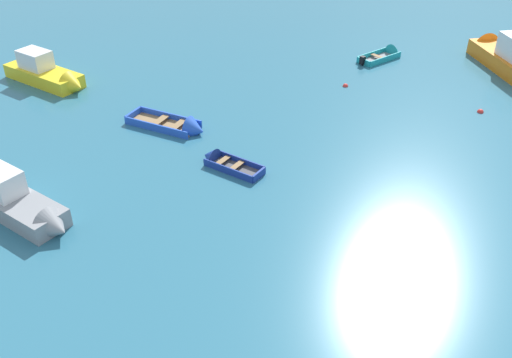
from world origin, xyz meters
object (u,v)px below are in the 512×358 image
object	(u,v)px
rowboat_blue_far_left	(183,127)
mooring_buoy_between_boats_left	(480,112)
rowboat_turquoise_near_camera	(387,54)
mooring_buoy_between_boats_right	(345,86)
motor_launch_grey_distant_center	(18,203)
motor_launch_yellow_back_row_center	(48,74)
rowboat_deep_blue_near_left	(221,161)
motor_launch_orange_back_row_left	(505,55)

from	to	relation	value
rowboat_blue_far_left	mooring_buoy_between_boats_left	distance (m)	16.29
rowboat_turquoise_near_camera	mooring_buoy_between_boats_right	bearing A→B (deg)	-127.96
motor_launch_grey_distant_center	motor_launch_yellow_back_row_center	world-z (taller)	motor_launch_yellow_back_row_center
rowboat_blue_far_left	motor_launch_yellow_back_row_center	bearing A→B (deg)	142.99
rowboat_deep_blue_near_left	mooring_buoy_between_boats_left	bearing A→B (deg)	18.66
rowboat_deep_blue_near_left	rowboat_blue_far_left	bearing A→B (deg)	120.09
rowboat_blue_far_left	rowboat_turquoise_near_camera	xyz separation A→B (m)	(13.03, 9.84, -0.01)
motor_launch_grey_distant_center	rowboat_deep_blue_near_left	world-z (taller)	motor_launch_grey_distant_center
rowboat_blue_far_left	mooring_buoy_between_boats_right	distance (m)	10.74
motor_launch_grey_distant_center	mooring_buoy_between_boats_left	size ratio (longest dim) A/B	15.85
motor_launch_yellow_back_row_center	mooring_buoy_between_boats_right	bearing A→B (deg)	-3.84
rowboat_deep_blue_near_left	rowboat_turquoise_near_camera	distance (m)	17.25
motor_launch_orange_back_row_left	motor_launch_grey_distant_center	xyz separation A→B (m)	(-26.34, -14.93, -0.16)
motor_launch_grey_distant_center	mooring_buoy_between_boats_right	distance (m)	19.86
motor_launch_yellow_back_row_center	rowboat_deep_blue_near_left	bearing A→B (deg)	-43.14
rowboat_turquoise_near_camera	rowboat_deep_blue_near_left	bearing A→B (deg)	-129.89
motor_launch_grey_distant_center	rowboat_deep_blue_near_left	distance (m)	8.98
rowboat_blue_far_left	rowboat_turquoise_near_camera	distance (m)	16.33
motor_launch_grey_distant_center	rowboat_blue_far_left	world-z (taller)	motor_launch_grey_distant_center
motor_launch_yellow_back_row_center	rowboat_blue_far_left	xyz separation A→B (m)	(8.48, -6.39, -0.42)
mooring_buoy_between_boats_right	rowboat_blue_far_left	bearing A→B (deg)	-151.12
rowboat_turquoise_near_camera	mooring_buoy_between_boats_right	world-z (taller)	rowboat_turquoise_near_camera
rowboat_blue_far_left	mooring_buoy_between_boats_right	bearing A→B (deg)	28.88
motor_launch_grey_distant_center	motor_launch_yellow_back_row_center	size ratio (longest dim) A/B	0.97
motor_launch_yellow_back_row_center	rowboat_blue_far_left	bearing A→B (deg)	-37.01
rowboat_deep_blue_near_left	mooring_buoy_between_boats_right	bearing A→B (deg)	49.11
motor_launch_grey_distant_center	mooring_buoy_between_boats_right	bearing A→B (deg)	38.02
motor_launch_orange_back_row_left	motor_launch_grey_distant_center	bearing A→B (deg)	-150.46
motor_launch_orange_back_row_left	mooring_buoy_between_boats_right	bearing A→B (deg)	-165.83
motor_launch_orange_back_row_left	mooring_buoy_between_boats_left	world-z (taller)	motor_launch_orange_back_row_left
mooring_buoy_between_boats_right	motor_launch_orange_back_row_left	bearing A→B (deg)	14.17
motor_launch_grey_distant_center	mooring_buoy_between_boats_left	xyz separation A→B (m)	(22.46, 8.45, -0.61)
motor_launch_orange_back_row_left	motor_launch_yellow_back_row_center	bearing A→B (deg)	-176.99
motor_launch_yellow_back_row_center	rowboat_turquoise_near_camera	xyz separation A→B (m)	(21.51, 3.45, -0.43)
rowboat_turquoise_near_camera	motor_launch_grey_distant_center	bearing A→B (deg)	-138.78
motor_launch_orange_back_row_left	motor_launch_yellow_back_row_center	size ratio (longest dim) A/B	1.27
rowboat_deep_blue_near_left	rowboat_turquoise_near_camera	world-z (taller)	rowboat_turquoise_near_camera
motor_launch_yellow_back_row_center	rowboat_deep_blue_near_left	world-z (taller)	motor_launch_yellow_back_row_center
motor_launch_orange_back_row_left	rowboat_deep_blue_near_left	size ratio (longest dim) A/B	2.35
motor_launch_orange_back_row_left	motor_launch_yellow_back_row_center	distance (m)	28.63
rowboat_blue_far_left	mooring_buoy_between_boats_left	xyz separation A→B (m)	(16.23, 1.42, -0.19)
rowboat_turquoise_near_camera	mooring_buoy_between_boats_right	size ratio (longest dim) A/B	10.17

